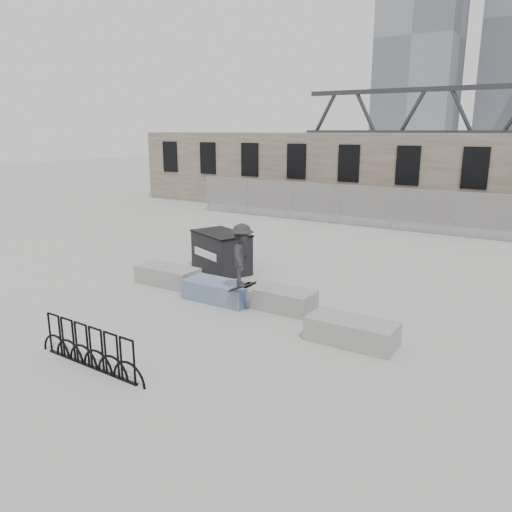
{
  "coord_description": "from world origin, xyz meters",
  "views": [
    {
      "loc": [
        7.13,
        -10.98,
        4.69
      ],
      "look_at": [
        0.04,
        0.32,
        1.3
      ],
      "focal_mm": 35.0,
      "sensor_mm": 36.0,
      "label": 1
    }
  ],
  "objects": [
    {
      "name": "planter_offset",
      "position": [
        3.4,
        -0.97,
        0.3
      ],
      "size": [
        2.0,
        0.9,
        0.56
      ],
      "color": "#979794",
      "rests_on": "ground"
    },
    {
      "name": "ground",
      "position": [
        0.0,
        0.0,
        0.0
      ],
      "size": [
        120.0,
        120.0,
        0.0
      ],
      "primitive_type": "plane",
      "color": "#A3A39F",
      "rests_on": "ground"
    },
    {
      "name": "planter_center_right",
      "position": [
        0.86,
        0.12,
        0.3
      ],
      "size": [
        2.0,
        0.9,
        0.56
      ],
      "color": "#979794",
      "rests_on": "ground"
    },
    {
      "name": "planter_center_left",
      "position": [
        -0.86,
        -0.22,
        0.3
      ],
      "size": [
        2.0,
        0.9,
        0.56
      ],
      "color": "#2F4E8E",
      "rests_on": "ground"
    },
    {
      "name": "planter_far_left",
      "position": [
        -3.13,
        0.18,
        0.3
      ],
      "size": [
        2.0,
        0.9,
        0.56
      ],
      "color": "#979794",
      "rests_on": "ground"
    },
    {
      "name": "bike_rack",
      "position": [
        -0.64,
        -4.92,
        0.44
      ],
      "size": [
        3.14,
        0.16,
        0.9
      ],
      "rotation": [
        0.0,
        0.0,
        -0.03
      ],
      "color": "black",
      "rests_on": "ground"
    },
    {
      "name": "skateboarder",
      "position": [
        0.24,
        -0.68,
        1.56
      ],
      "size": [
        1.04,
        1.22,
        1.84
      ],
      "rotation": [
        0.0,
        0.0,
        2.07
      ],
      "color": "#272729",
      "rests_on": "ground"
    },
    {
      "name": "dumpster",
      "position": [
        -2.53,
        2.22,
        0.69
      ],
      "size": [
        2.39,
        1.96,
        1.36
      ],
      "rotation": [
        0.0,
        0.0,
        -0.4
      ],
      "color": "black",
      "rests_on": "ground"
    },
    {
      "name": "stone_wall",
      "position": [
        0.0,
        16.24,
        2.26
      ],
      "size": [
        36.0,
        2.58,
        4.5
      ],
      "color": "#695B4D",
      "rests_on": "ground"
    },
    {
      "name": "chainlink_fence",
      "position": [
        -0.0,
        12.5,
        1.04
      ],
      "size": [
        22.06,
        0.06,
        2.02
      ],
      "color": "gray",
      "rests_on": "ground"
    }
  ]
}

